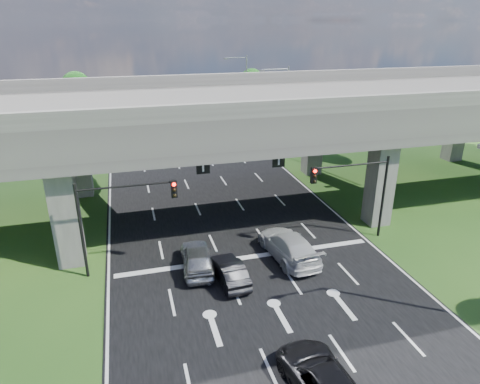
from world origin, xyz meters
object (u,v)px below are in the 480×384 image
car_silver (197,258)px  car_white (289,246)px  streetlight_far (284,105)px  car_dark (230,271)px  car_trailing (322,380)px  signal_right (357,185)px  streetlight_beyond (244,86)px  signal_left (118,210)px

car_silver → car_white: size_ratio=0.80×
streetlight_far → car_silver: streetlight_far is taller
car_dark → car_trailing: (1.65, -9.06, 0.05)m
car_dark → car_trailing: bearing=97.0°
car_dark → car_trailing: car_trailing is taller
signal_right → car_silver: (-11.26, -0.94, -3.36)m
car_white → car_dark: bearing=15.8°
streetlight_beyond → car_silver: streetlight_beyond is taller
streetlight_far → car_trailing: (-10.25, -31.90, -5.10)m
signal_right → car_white: size_ratio=1.03×
streetlight_far → streetlight_beyond: (0.00, 16.00, 0.00)m
streetlight_beyond → car_silver: (-13.53, -37.00, -5.02)m
car_white → signal_right: bearing=-173.2°
signal_left → streetlight_far: size_ratio=0.60×
signal_right → signal_left: size_ratio=1.00×
signal_left → streetlight_beyond: streetlight_beyond is taller
signal_right → signal_left: 15.65m
streetlight_beyond → car_silver: size_ratio=2.13×
signal_left → streetlight_far: (17.92, 20.06, 1.66)m
car_trailing → car_silver: bearing=-79.3°
streetlight_far → car_trailing: size_ratio=1.93×
car_silver → car_white: car_white is taller
signal_right → streetlight_far: streetlight_far is taller
streetlight_beyond → signal_left: bearing=-116.4°
car_silver → car_dark: size_ratio=1.15×
signal_left → streetlight_far: bearing=48.2°
signal_left → car_silver: size_ratio=1.28×
signal_left → car_trailing: signal_left is taller
signal_right → car_trailing: bearing=-124.0°
streetlight_far → car_silver: (-13.53, -21.00, -5.02)m
signal_right → signal_left: same height
signal_left → car_dark: bearing=-24.8°
streetlight_beyond → car_dark: 40.95m
car_white → car_trailing: car_white is taller
car_dark → signal_right: bearing=-167.2°
car_silver → car_dark: 2.46m
signal_left → streetlight_beyond: size_ratio=0.60×
car_trailing → signal_right: bearing=-130.1°
streetlight_beyond → car_dark: bearing=-107.0°
streetlight_far → car_silver: 25.48m
car_silver → car_dark: (1.63, -1.84, -0.13)m
car_dark → car_trailing: size_ratio=0.79×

